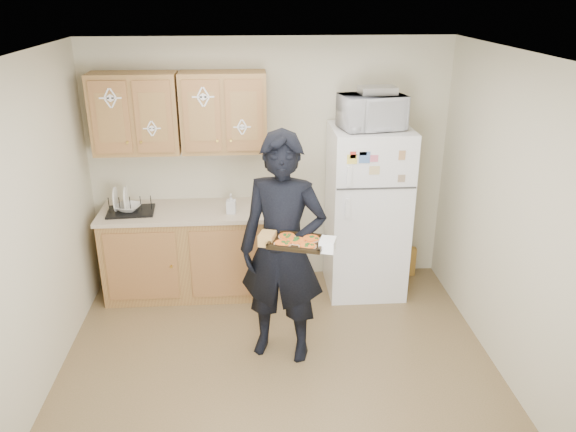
{
  "coord_description": "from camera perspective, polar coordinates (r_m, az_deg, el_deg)",
  "views": [
    {
      "loc": [
        -0.18,
        -3.68,
        2.91
      ],
      "look_at": [
        0.1,
        0.45,
        1.23
      ],
      "focal_mm": 35.0,
      "sensor_mm": 36.0,
      "label": 1
    }
  ],
  "objects": [
    {
      "name": "foil_pan",
      "position": [
        5.29,
        9.08,
        12.51
      ],
      "size": [
        0.34,
        0.25,
        0.07
      ],
      "primitive_type": "cube",
      "rotation": [
        0.0,
        0.0,
        0.06
      ],
      "color": "silver",
      "rests_on": "microwave"
    },
    {
      "name": "refrigerator",
      "position": [
        5.62,
        8.01,
        0.43
      ],
      "size": [
        0.75,
        0.7,
        1.7
      ],
      "primitive_type": "cube",
      "color": "white",
      "rests_on": "floor"
    },
    {
      "name": "upper_cab_right",
      "position": [
        5.41,
        -6.54,
        10.43
      ],
      "size": [
        0.8,
        0.33,
        0.75
      ],
      "primitive_type": "cube",
      "color": "brown",
      "rests_on": "wall_back"
    },
    {
      "name": "pizza_back_left",
      "position": [
        4.24,
        -0.1,
        -2.05
      ],
      "size": [
        0.13,
        0.13,
        0.02
      ],
      "primitive_type": "cylinder",
      "color": "orange",
      "rests_on": "baking_tray"
    },
    {
      "name": "cereal_box",
      "position": [
        6.24,
        11.89,
        -4.54
      ],
      "size": [
        0.2,
        0.07,
        0.32
      ],
      "primitive_type": "cube",
      "color": "gold",
      "rests_on": "floor"
    },
    {
      "name": "floor",
      "position": [
        4.7,
        -0.85,
        -16.18
      ],
      "size": [
        3.6,
        3.6,
        0.0
      ],
      "primitive_type": "plane",
      "color": "brown",
      "rests_on": "ground"
    },
    {
      "name": "microwave",
      "position": [
        5.29,
        8.5,
        10.41
      ],
      "size": [
        0.63,
        0.49,
        0.31
      ],
      "primitive_type": "imported",
      "rotation": [
        0.0,
        0.0,
        0.2
      ],
      "color": "white",
      "rests_on": "refrigerator"
    },
    {
      "name": "baking_tray",
      "position": [
        4.17,
        0.93,
        -2.74
      ],
      "size": [
        0.47,
        0.4,
        0.04
      ],
      "primitive_type": "cube",
      "rotation": [
        0.0,
        0.0,
        -0.31
      ],
      "color": "black",
      "rests_on": "person"
    },
    {
      "name": "countertop",
      "position": [
        5.58,
        -10.48,
        0.43
      ],
      "size": [
        1.64,
        0.64,
        0.04
      ],
      "primitive_type": "cube",
      "color": "beige",
      "rests_on": "base_cabinet"
    },
    {
      "name": "pizza_front_right",
      "position": [
        4.08,
        2.0,
        -3.05
      ],
      "size": [
        0.13,
        0.13,
        0.02
      ],
      "primitive_type": "cylinder",
      "color": "orange",
      "rests_on": "baking_tray"
    },
    {
      "name": "wall_right",
      "position": [
        4.5,
        22.61,
        -1.34
      ],
      "size": [
        0.04,
        3.6,
        2.5
      ],
      "primitive_type": "cube",
      "color": "beige",
      "rests_on": "floor"
    },
    {
      "name": "wall_front",
      "position": [
        2.52,
        1.34,
        -19.25
      ],
      "size": [
        3.6,
        0.04,
        2.5
      ],
      "primitive_type": "cube",
      "color": "beige",
      "rests_on": "floor"
    },
    {
      "name": "person",
      "position": [
        4.5,
        -0.54,
        -3.47
      ],
      "size": [
        0.81,
        0.65,
        1.93
      ],
      "primitive_type": "imported",
      "rotation": [
        0.0,
        0.0,
        -0.31
      ],
      "color": "black",
      "rests_on": "floor"
    },
    {
      "name": "pizza_front_left",
      "position": [
        4.12,
        -0.54,
        -2.79
      ],
      "size": [
        0.13,
        0.13,
        0.02
      ],
      "primitive_type": "cylinder",
      "color": "orange",
      "rests_on": "baking_tray"
    },
    {
      "name": "bowl",
      "position": [
        5.62,
        -15.91,
        0.85
      ],
      "size": [
        0.28,
        0.28,
        0.06
      ],
      "primitive_type": "imported",
      "rotation": [
        0.0,
        0.0,
        -0.19
      ],
      "color": "silver",
      "rests_on": "dish_rack"
    },
    {
      "name": "pizza_center",
      "position": [
        4.16,
        0.93,
        -2.54
      ],
      "size": [
        0.13,
        0.13,
        0.02
      ],
      "primitive_type": "cylinder",
      "color": "orange",
      "rests_on": "baking_tray"
    },
    {
      "name": "soap_bottle",
      "position": [
        5.4,
        -5.81,
        1.26
      ],
      "size": [
        0.09,
        0.1,
        0.19
      ],
      "primitive_type": "imported",
      "rotation": [
        0.0,
        0.0,
        -0.09
      ],
      "color": "white",
      "rests_on": "countertop"
    },
    {
      "name": "upper_cab_left",
      "position": [
        5.51,
        -15.22,
        10.01
      ],
      "size": [
        0.8,
        0.33,
        0.75
      ],
      "primitive_type": "cube",
      "color": "brown",
      "rests_on": "wall_back"
    },
    {
      "name": "wall_left",
      "position": [
        4.35,
        -25.4,
        -2.6
      ],
      "size": [
        0.04,
        3.6,
        2.5
      ],
      "primitive_type": "cube",
      "color": "beige",
      "rests_on": "floor"
    },
    {
      "name": "base_cabinet",
      "position": [
        5.76,
        -10.17,
        -3.73
      ],
      "size": [
        1.6,
        0.6,
        0.86
      ],
      "primitive_type": "cube",
      "color": "brown",
      "rests_on": "floor"
    },
    {
      "name": "wall_back",
      "position": [
        5.73,
        -1.91,
        5.28
      ],
      "size": [
        3.6,
        0.04,
        2.5
      ],
      "primitive_type": "cube",
      "color": "beige",
      "rests_on": "floor"
    },
    {
      "name": "pizza_back_right",
      "position": [
        4.2,
        2.37,
        -2.3
      ],
      "size": [
        0.13,
        0.13,
        0.02
      ],
      "primitive_type": "cylinder",
      "color": "orange",
      "rests_on": "baking_tray"
    },
    {
      "name": "ceiling",
      "position": [
        3.71,
        -1.08,
        15.76
      ],
      "size": [
        3.6,
        3.6,
        0.0
      ],
      "primitive_type": "plane",
      "color": "silver",
      "rests_on": "wall_back"
    },
    {
      "name": "dish_rack",
      "position": [
        5.6,
        -15.75,
        1.2
      ],
      "size": [
        0.46,
        0.36,
        0.18
      ],
      "primitive_type": "cube",
      "rotation": [
        0.0,
        0.0,
        0.08
      ],
      "color": "black",
      "rests_on": "countertop"
    }
  ]
}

